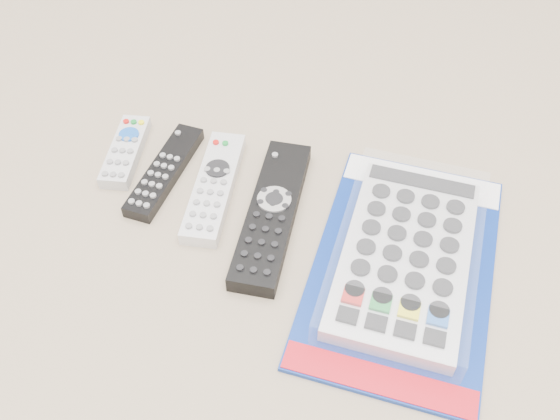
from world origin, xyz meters
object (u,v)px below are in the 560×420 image
(remote_large_black, at_px, (272,213))
(remote_silver_dvd, at_px, (214,187))
(remote_small_grey, at_px, (125,151))
(jumbo_remote_packaged, at_px, (406,255))
(remote_slim_black, at_px, (165,171))

(remote_large_black, bearing_deg, remote_silver_dvd, 159.73)
(remote_small_grey, bearing_deg, jumbo_remote_packaged, -21.51)
(remote_small_grey, bearing_deg, remote_silver_dvd, -22.19)
(remote_small_grey, relative_size, jumbo_remote_packaged, 0.40)
(remote_small_grey, bearing_deg, remote_large_black, -23.74)
(remote_small_grey, relative_size, remote_large_black, 0.57)
(remote_slim_black, bearing_deg, remote_silver_dvd, -3.98)
(remote_small_grey, distance_m, remote_slim_black, 0.07)
(remote_slim_black, xyz_separation_m, jumbo_remote_packaged, (0.35, -0.06, 0.01))
(remote_small_grey, relative_size, remote_slim_black, 0.79)
(remote_slim_black, height_order, jumbo_remote_packaged, jumbo_remote_packaged)
(remote_large_black, distance_m, jumbo_remote_packaged, 0.18)
(remote_silver_dvd, bearing_deg, remote_large_black, -23.46)
(remote_large_black, relative_size, jumbo_remote_packaged, 0.70)
(remote_silver_dvd, distance_m, jumbo_remote_packaged, 0.28)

